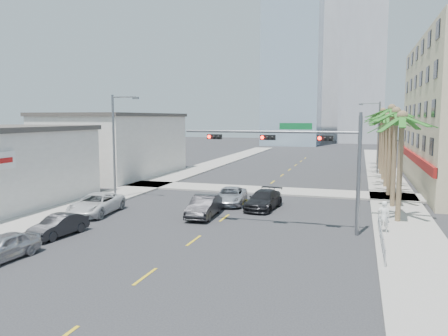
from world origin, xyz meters
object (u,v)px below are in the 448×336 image
at_px(car_lane_center, 230,196).
at_px(car_parked_mid, 59,226).
at_px(traffic_signal_mast, 305,151).
at_px(pedestrian, 384,217).
at_px(car_parked_far, 96,204).
at_px(car_lane_right, 264,200).
at_px(car_parked_near, 3,247).
at_px(car_lane_left, 204,206).

bearing_deg(car_lane_center, car_parked_mid, -126.96).
xyz_separation_m(car_parked_mid, car_lane_center, (7.10, 12.34, 0.05)).
relative_size(traffic_signal_mast, pedestrian, 5.75).
bearing_deg(pedestrian, traffic_signal_mast, 11.24).
height_order(car_lane_center, pedestrian, pedestrian).
distance_m(car_parked_far, car_lane_center, 10.59).
xyz_separation_m(car_parked_mid, car_lane_right, (10.09, 11.33, 0.08)).
height_order(car_parked_near, car_parked_mid, car_parked_near).
xyz_separation_m(car_parked_far, pedestrian, (19.93, 0.26, 0.36)).
distance_m(car_parked_mid, car_lane_right, 15.18).
bearing_deg(car_lane_left, car_parked_mid, -135.36).
height_order(car_parked_near, pedestrian, pedestrian).
bearing_deg(car_parked_far, car_parked_near, -87.07).
distance_m(car_lane_right, pedestrian, 9.99).
bearing_deg(car_parked_mid, car_lane_right, 54.85).
relative_size(car_lane_left, car_lane_center, 0.93).
height_order(car_parked_mid, car_lane_right, car_lane_right).
relative_size(car_parked_near, car_parked_far, 0.73).
bearing_deg(car_parked_near, car_lane_center, 72.37).
height_order(car_parked_far, car_lane_right, car_parked_far).
bearing_deg(car_lane_center, car_parked_near, -118.92).
bearing_deg(car_parked_mid, car_parked_near, -79.80).
distance_m(car_parked_mid, car_lane_left, 9.91).
distance_m(traffic_signal_mast, car_lane_center, 10.62).
bearing_deg(traffic_signal_mast, car_lane_right, 122.67).
bearing_deg(car_parked_near, car_lane_left, 66.57).
bearing_deg(traffic_signal_mast, car_lane_center, 134.47).
distance_m(traffic_signal_mast, car_parked_mid, 15.55).
bearing_deg(car_lane_right, car_parked_mid, -126.72).
bearing_deg(car_parked_far, traffic_signal_mast, -7.46).
distance_m(car_lane_center, car_lane_right, 3.16).
bearing_deg(traffic_signal_mast, car_parked_near, -143.53).
height_order(traffic_signal_mast, car_parked_near, traffic_signal_mast).
bearing_deg(traffic_signal_mast, pedestrian, 8.58).
bearing_deg(car_parked_near, pedestrian, 34.66).
relative_size(car_parked_mid, car_lane_center, 0.78).
bearing_deg(car_parked_mid, car_parked_far, 109.04).
xyz_separation_m(car_parked_mid, car_lane_left, (6.59, 7.40, 0.12)).
xyz_separation_m(car_lane_left, pedestrian, (12.03, -1.25, 0.36)).
bearing_deg(car_parked_far, car_lane_left, 5.08).
height_order(traffic_signal_mast, car_parked_far, traffic_signal_mast).
xyz_separation_m(car_lane_center, pedestrian, (11.52, -6.19, 0.43)).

